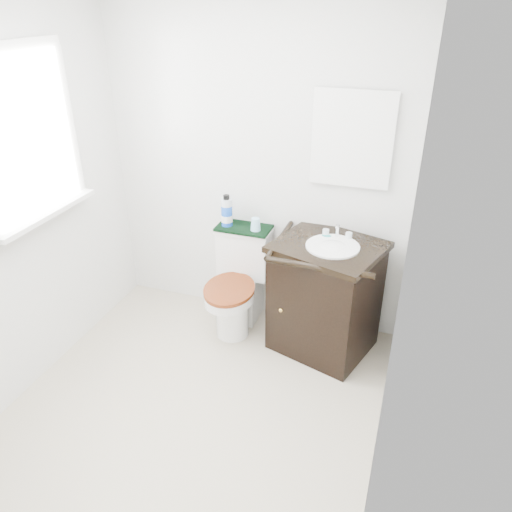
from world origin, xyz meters
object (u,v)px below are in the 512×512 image
Objects in this scene: mouthwash_bottle at (227,212)px; vanity at (325,295)px; toilet at (239,286)px; trash_bin at (307,308)px; cup at (256,224)px.

vanity is at bearing -12.43° from mouthwash_bottle.
toilet reaches higher than trash_bin.
mouthwash_bottle is at bearing 176.72° from cup.
vanity is 10.01× the size of cup.
trash_bin is at bearing 5.04° from cup.
vanity is 0.92m from mouthwash_bottle.
cup is (0.23, -0.01, -0.06)m from mouthwash_bottle.
toilet is 3.20× the size of mouthwash_bottle.
trash_bin is 1.33× the size of mouthwash_bottle.
vanity reaches higher than trash_bin.
toilet is at bearing -40.39° from mouthwash_bottle.
vanity is 0.37m from trash_bin.
trash_bin is (-0.16, 0.20, -0.27)m from vanity.
toilet is 8.15× the size of cup.
vanity is 2.96× the size of trash_bin.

